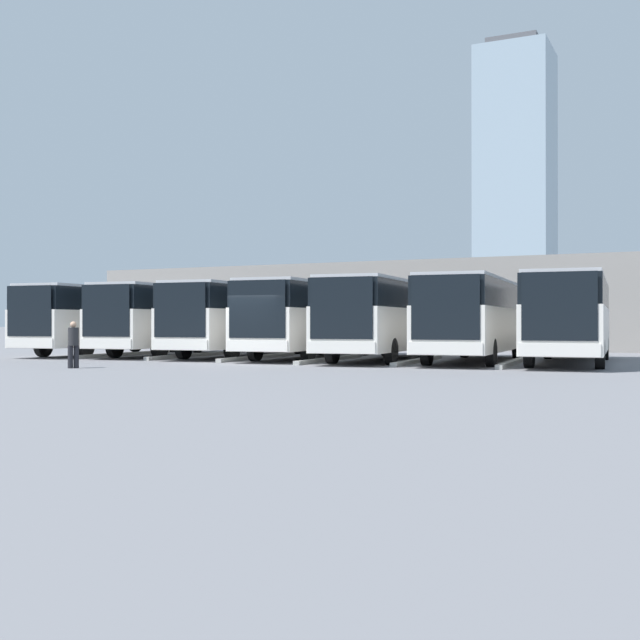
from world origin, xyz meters
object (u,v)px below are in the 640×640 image
Objects in this scene: bus_4 at (246,317)px; bus_5 at (180,317)px; bus_3 at (314,317)px; bus_2 at (388,316)px; pedestrian at (73,343)px; bus_6 at (112,317)px; bus_1 at (476,316)px; bus_0 at (571,315)px.

bus_4 and bus_5 have the same top height.
bus_2 is at bearing 167.72° from bus_3.
bus_2 is 12.43m from pedestrian.
bus_5 is 7.61× the size of pedestrian.
bus_2 and bus_5 have the same top height.
bus_4 is at bearing -8.32° from bus_3.
bus_3 is 3.53m from bus_4.
bus_4 is 7.08m from bus_6.
bus_6 is at bearing 4.45° from bus_5.
bus_6 is at bearing -4.02° from bus_1.
bus_0 is at bearing 174.67° from bus_3.
bus_3 is (7.05, -0.20, 0.00)m from bus_1.
pedestrian is (7.28, 10.02, -0.95)m from bus_2.
bus_6 is 12.21m from pedestrian.
bus_4 is at bearing 176.31° from bus_5.
bus_5 reaches higher than pedestrian.
bus_1 is at bearing -3.37° from bus_0.
bus_4 is 7.61× the size of pedestrian.
pedestrian is at bearing 65.59° from bus_3.
bus_2 is 7.61× the size of pedestrian.
bus_1 is at bearing 179.70° from bus_2.
bus_6 is at bearing 0.41° from bus_4.
bus_6 is (7.05, 0.63, 0.00)m from bus_4.
bus_3 is 1.00× the size of bus_6.
bus_2 is 7.09m from bus_4.
bus_0 and bus_2 have the same top height.
bus_4 reaches higher than pedestrian.
bus_6 is (21.16, 0.30, 0.00)m from bus_0.
bus_1 is 14.11m from bus_5.
bus_5 is at bearing -6.16° from bus_1.
bus_3 is 11.18m from pedestrian.
bus_4 is at bearing 33.56° from pedestrian.
bus_0 is 1.00× the size of bus_6.
bus_1 is 1.00× the size of bus_2.
bus_3 is 7.06m from bus_5.
bus_5 is (7.05, -0.16, 0.00)m from bus_3.
bus_1 is at bearing 173.02° from bus_4.
bus_2 reaches higher than pedestrian.
bus_0 is at bearing 176.09° from bus_6.
bus_0 and bus_6 have the same top height.
bus_3 is at bearing 171.68° from bus_4.
bus_0 is 7.06m from bus_2.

